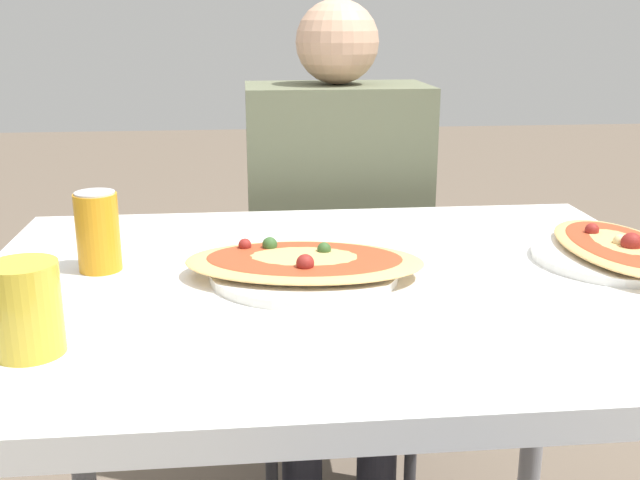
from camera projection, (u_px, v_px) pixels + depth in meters
dining_table at (335, 329)px, 1.16m from camera, size 1.10×0.84×0.77m
chair_far_seated at (331, 270)px, 1.93m from camera, size 0.40×0.40×0.94m
person_seated at (337, 214)px, 1.77m from camera, size 0.42×0.28×1.19m
pizza_main at (304, 265)px, 1.13m from camera, size 0.39×0.29×0.05m
soda_can at (98, 232)px, 1.15m from camera, size 0.07×0.07×0.12m
drink_glass at (26, 309)px, 0.87m from camera, size 0.08×0.08×0.11m
pizza_second at (619, 250)px, 1.21m from camera, size 0.27×0.33×0.06m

